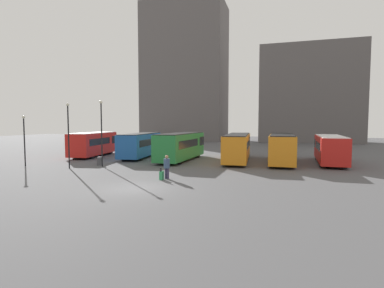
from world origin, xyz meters
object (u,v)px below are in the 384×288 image
(bus_5, at_px, (330,148))
(traveler, at_px, (167,165))
(lamp_post_1, at_px, (68,131))
(bus_2, at_px, (181,145))
(lamp_post_2, at_px, (102,129))
(trash_bin, at_px, (99,161))
(bus_3, at_px, (238,146))
(bus_0, at_px, (94,143))
(suitcase, at_px, (162,175))
(lamp_post_0, at_px, (24,136))
(bus_4, at_px, (282,147))
(bus_1, at_px, (141,144))

(bus_5, bearing_deg, traveler, 136.93)
(bus_5, xyz_separation_m, lamp_post_1, (-24.28, -10.94, 1.98))
(bus_2, distance_m, lamp_post_2, 9.45)
(bus_2, distance_m, trash_bin, 9.29)
(traveler, bearing_deg, bus_3, -15.73)
(bus_2, bearing_deg, lamp_post_2, 141.97)
(lamp_post_1, xyz_separation_m, lamp_post_2, (2.33, 1.91, 0.16))
(bus_0, height_order, suitcase, bus_0)
(suitcase, bearing_deg, lamp_post_0, 80.47)
(bus_4, bearing_deg, bus_3, 83.98)
(bus_0, xyz_separation_m, lamp_post_2, (6.44, -7.96, 2.08))
(bus_0, bearing_deg, lamp_post_0, 164.46)
(lamp_post_1, bearing_deg, suitcase, -14.82)
(bus_5, bearing_deg, suitcase, 137.34)
(bus_0, height_order, bus_3, bus_0)
(lamp_post_1, bearing_deg, bus_4, 26.78)
(bus_1, distance_m, suitcase, 15.51)
(bus_4, bearing_deg, suitcase, 144.70)
(bus_4, bearing_deg, bus_5, -77.03)
(bus_1, xyz_separation_m, lamp_post_1, (-2.38, -10.29, 1.95))
(bus_1, xyz_separation_m, traveler, (8.46, -12.64, -0.55))
(bus_0, bearing_deg, bus_2, -102.60)
(bus_1, xyz_separation_m, bus_5, (21.90, 0.65, -0.03))
(bus_1, xyz_separation_m, lamp_post_2, (-0.05, -8.38, 2.11))
(bus_1, distance_m, bus_2, 5.91)
(lamp_post_2, xyz_separation_m, trash_bin, (-0.89, 0.87, -3.32))
(bus_4, height_order, lamp_post_0, lamp_post_0)
(bus_0, bearing_deg, bus_5, -96.67)
(traveler, distance_m, trash_bin, 10.73)
(bus_4, bearing_deg, lamp_post_2, 114.37)
(bus_4, xyz_separation_m, bus_5, (4.93, 1.17, -0.07))
(bus_3, height_order, suitcase, bus_3)
(bus_4, height_order, suitcase, bus_4)
(traveler, bearing_deg, trash_bin, 61.96)
(traveler, height_order, lamp_post_2, lamp_post_2)
(bus_1, bearing_deg, trash_bin, 165.89)
(bus_0, height_order, lamp_post_1, lamp_post_1)
(bus_1, height_order, lamp_post_1, lamp_post_1)
(bus_0, relative_size, lamp_post_2, 1.45)
(bus_1, bearing_deg, bus_4, -98.76)
(lamp_post_1, distance_m, lamp_post_2, 3.02)
(bus_5, height_order, trash_bin, bus_5)
(traveler, relative_size, trash_bin, 2.16)
(bus_2, bearing_deg, traveler, -165.62)
(trash_bin, bearing_deg, bus_5, 19.65)
(bus_3, height_order, traveler, bus_3)
(trash_bin, bearing_deg, suitcase, -31.38)
(bus_0, relative_size, lamp_post_0, 1.87)
(bus_2, xyz_separation_m, trash_bin, (-6.72, -6.28, -1.29))
(lamp_post_0, bearing_deg, lamp_post_2, 13.91)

